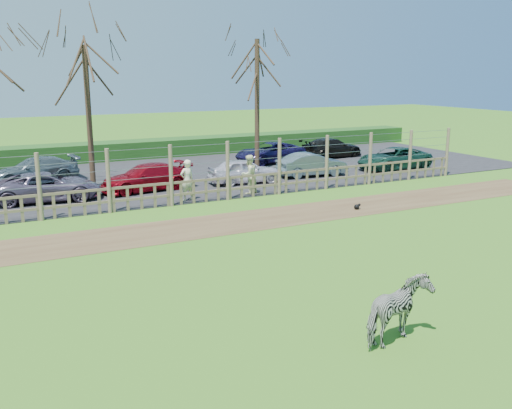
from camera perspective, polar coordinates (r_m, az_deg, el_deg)
name	(u,v)px	position (r m, az deg, el deg)	size (l,w,h in m)	color
ground	(265,264)	(16.29, 0.91, -5.92)	(120.00, 120.00, 0.00)	olive
dirt_strip	(205,226)	(20.19, -5.13, -2.17)	(34.00, 2.80, 0.01)	brown
asphalt	(130,179)	(29.48, -12.53, 2.48)	(44.00, 13.00, 0.04)	#232326
hedge	(99,152)	(36.13, -15.47, 5.09)	(46.00, 2.00, 1.10)	#1E4716
fence	(171,187)	(23.21, -8.46, 1.78)	(30.16, 0.16, 2.50)	brown
tree_mid	(87,82)	(27.58, -16.59, 11.68)	(4.80, 4.80, 6.83)	#3D2B1E
tree_right	(257,73)	(31.05, 0.11, 13.01)	(4.80, 4.80, 7.35)	#3D2B1E
zebra	(398,311)	(11.87, 14.06, -10.31)	(0.73, 1.61, 1.36)	gray
visitor_a	(187,180)	(23.97, -6.90, 2.43)	(0.63, 0.41, 1.72)	beige
visitor_b	(249,174)	(25.14, -0.72, 3.03)	(0.84, 0.65, 1.72)	beige
crow	(357,207)	(22.87, 10.06, -0.22)	(0.29, 0.21, 0.23)	black
car_2	(47,187)	(25.34, -20.16, 1.69)	(1.99, 4.32, 1.20)	slate
car_3	(146,177)	(26.33, -10.94, 2.67)	(1.68, 4.13, 1.20)	maroon
car_4	(244,171)	(27.60, -1.18, 3.39)	(1.42, 3.52, 1.20)	silver
car_5	(312,165)	(29.62, 5.61, 4.00)	(1.27, 3.64, 1.20)	slate
car_6	(394,158)	(32.46, 13.64, 4.49)	(1.99, 4.32, 1.20)	#1A4533
car_9	(35,170)	(29.91, -21.23, 3.25)	(1.68, 4.13, 1.20)	#526167
car_12	(270,153)	(33.86, 1.41, 5.21)	(1.99, 4.32, 1.20)	#1B1442
car_13	(332,148)	(36.33, 7.58, 5.64)	(1.68, 4.13, 1.20)	black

